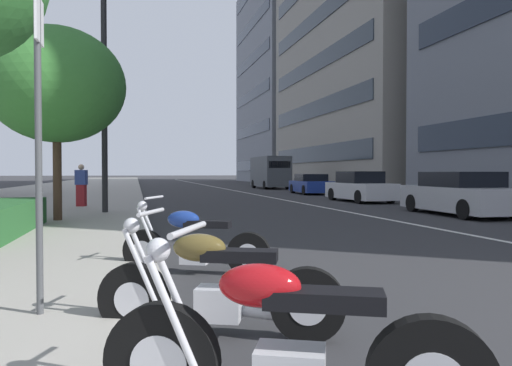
% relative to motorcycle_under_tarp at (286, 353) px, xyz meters
% --- Properties ---
extents(sidewalk_right_plaza, '(160.00, 10.41, 0.15)m').
position_rel_motorcycle_under_tarp_xyz_m(sidewalk_right_plaza, '(29.49, 5.66, -0.35)').
color(sidewalk_right_plaza, '#A39E93').
rests_on(sidewalk_right_plaza, ground).
extents(lane_centre_stripe, '(110.00, 0.16, 0.01)m').
position_rel_motorcycle_under_tarp_xyz_m(lane_centre_stripe, '(34.49, -6.52, -0.42)').
color(lane_centre_stripe, silver).
rests_on(lane_centre_stripe, ground).
extents(motorcycle_under_tarp, '(1.01, 2.01, 1.11)m').
position_rel_motorcycle_under_tarp_xyz_m(motorcycle_under_tarp, '(0.00, 0.00, 0.00)').
color(motorcycle_under_tarp, black).
rests_on(motorcycle_under_tarp, ground).
extents(motorcycle_far_end_row, '(0.95, 2.04, 1.09)m').
position_rel_motorcycle_under_tarp_xyz_m(motorcycle_far_end_row, '(1.54, 0.13, -0.01)').
color(motorcycle_far_end_row, black).
rests_on(motorcycle_far_end_row, ground).
extents(motorcycle_nearest_camera, '(1.04, 1.98, 1.08)m').
position_rel_motorcycle_under_tarp_xyz_m(motorcycle_nearest_camera, '(4.17, 0.02, -0.02)').
color(motorcycle_nearest_camera, black).
rests_on(motorcycle_nearest_camera, ground).
extents(car_mid_block_traffic, '(4.62, 2.09, 1.43)m').
position_rel_motorcycle_under_tarp_xyz_m(car_mid_block_traffic, '(11.15, -9.61, 0.25)').
color(car_mid_block_traffic, '#B7B7BC').
rests_on(car_mid_block_traffic, ground).
extents(car_following_behind, '(4.26, 1.94, 1.45)m').
position_rel_motorcycle_under_tarp_xyz_m(car_following_behind, '(18.49, -9.66, 0.24)').
color(car_following_behind, silver).
rests_on(car_following_behind, ground).
extents(car_lead_in_lane, '(4.21, 2.02, 1.29)m').
position_rel_motorcycle_under_tarp_xyz_m(car_lead_in_lane, '(26.52, -10.17, 0.18)').
color(car_lead_in_lane, navy).
rests_on(car_lead_in_lane, ground).
extents(delivery_van_ahead, '(5.61, 2.22, 2.73)m').
position_rel_motorcycle_under_tarp_xyz_m(delivery_van_ahead, '(37.05, -10.43, 1.03)').
color(delivery_van_ahead, '#4C5156').
rests_on(delivery_van_ahead, ground).
extents(parking_sign_by_curb, '(0.32, 0.06, 2.86)m').
position_rel_motorcycle_under_tarp_xyz_m(parking_sign_by_curb, '(2.12, 1.63, 1.43)').
color(parking_sign_by_curb, '#47494C').
rests_on(parking_sign_by_curb, sidewalk_right_plaza).
extents(street_lamp_with_banners, '(1.26, 2.56, 9.42)m').
position_rel_motorcycle_under_tarp_xyz_m(street_lamp_with_banners, '(13.31, 1.42, 5.21)').
color(street_lamp_with_banners, '#232326').
rests_on(street_lamp_with_banners, sidewalk_right_plaza).
extents(street_tree_near_plaza_corner, '(3.55, 3.55, 5.07)m').
position_rel_motorcycle_under_tarp_xyz_m(street_tree_near_plaza_corner, '(11.00, 2.81, 3.27)').
color(street_tree_near_plaza_corner, '#473323').
rests_on(street_tree_near_plaza_corner, sidewalk_right_plaza).
extents(pedestrian_on_plaza, '(0.36, 0.46, 1.56)m').
position_rel_motorcycle_under_tarp_xyz_m(pedestrian_on_plaza, '(16.30, 2.77, 0.50)').
color(pedestrian_on_plaza, maroon).
rests_on(pedestrian_on_plaza, sidewalk_right_plaza).
extents(office_tower_mid_left, '(21.43, 18.07, 29.53)m').
position_rel_motorcycle_under_tarp_xyz_m(office_tower_mid_left, '(64.69, -24.47, 14.34)').
color(office_tower_mid_left, gray).
rests_on(office_tower_mid_left, ground).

